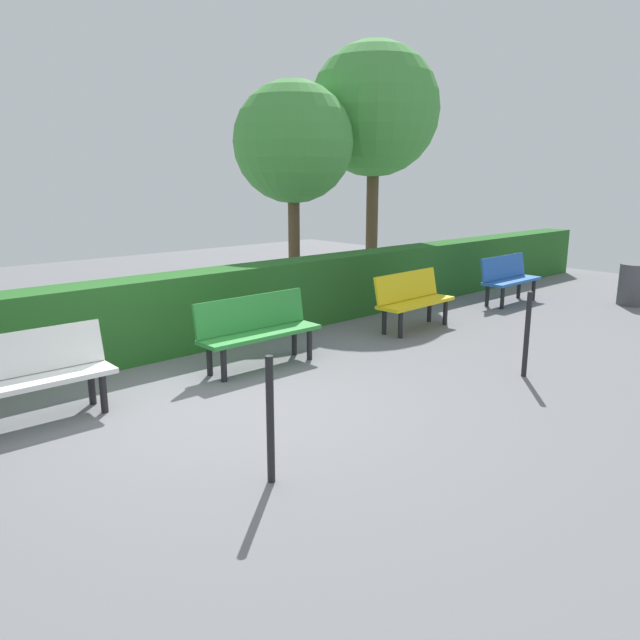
% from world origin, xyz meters
% --- Properties ---
extents(ground_plane, '(23.82, 23.82, 0.00)m').
position_xyz_m(ground_plane, '(0.00, 0.00, 0.00)').
color(ground_plane, slate).
extents(bench_blue, '(1.42, 0.48, 0.86)m').
position_xyz_m(bench_blue, '(-6.84, -0.74, 0.48)').
color(bench_blue, blue).
rests_on(bench_blue, ground_plane).
extents(bench_yellow, '(1.45, 0.52, 0.86)m').
position_xyz_m(bench_yellow, '(-4.00, -0.67, 0.48)').
color(bench_yellow, yellow).
rests_on(bench_yellow, ground_plane).
extents(bench_green, '(1.59, 0.47, 0.86)m').
position_xyz_m(bench_green, '(-1.14, -0.75, 0.48)').
color(bench_green, '#2D8C38').
rests_on(bench_green, ground_plane).
extents(bench_white, '(1.51, 0.49, 0.86)m').
position_xyz_m(bench_white, '(1.49, -0.78, 0.48)').
color(bench_white, white).
rests_on(bench_white, ground_plane).
extents(hedge_row, '(19.82, 0.57, 1.03)m').
position_xyz_m(hedge_row, '(-1.23, -1.99, 0.51)').
color(hedge_row, '#266023').
rests_on(hedge_row, ground_plane).
extents(tree_near, '(2.67, 2.67, 4.93)m').
position_xyz_m(tree_near, '(-6.47, -3.81, 3.57)').
color(tree_near, brown).
rests_on(tree_near, ground_plane).
extents(tree_mid, '(2.23, 2.23, 4.00)m').
position_xyz_m(tree_mid, '(-4.39, -3.91, 2.87)').
color(tree_mid, brown).
rests_on(tree_mid, ground_plane).
extents(railing_post_mid, '(0.06, 0.06, 1.00)m').
position_xyz_m(railing_post_mid, '(-3.18, 1.67, 0.50)').
color(railing_post_mid, black).
rests_on(railing_post_mid, ground_plane).
extents(railing_post_far, '(0.06, 0.06, 1.00)m').
position_xyz_m(railing_post_far, '(0.54, 1.67, 0.50)').
color(railing_post_far, black).
rests_on(railing_post_far, ground_plane).
extents(trash_bin, '(0.47, 0.47, 0.74)m').
position_xyz_m(trash_bin, '(-8.32, 0.88, 0.37)').
color(trash_bin, '#4C4C51').
rests_on(trash_bin, ground_plane).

